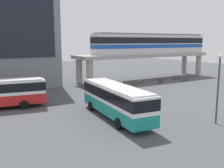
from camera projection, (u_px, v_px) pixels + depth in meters
ground_plane at (91, 96)px, 35.05m from camera, size 120.00×120.00×0.00m
elevated_platform at (145, 58)px, 49.68m from camera, size 28.70×5.64×4.99m
train at (153, 43)px, 50.16m from camera, size 25.95×2.96×3.84m
bus_main at (116, 98)px, 24.67m from camera, size 3.82×11.26×3.22m
bicycle_silver at (139, 82)px, 44.16m from camera, size 1.77×0.41×1.04m
bicycle_black at (161, 81)px, 45.29m from camera, size 1.66×0.78×1.04m
bicycle_red at (176, 78)px, 49.60m from camera, size 1.79×0.19×1.04m
bicycle_blue at (186, 79)px, 47.71m from camera, size 1.79×0.10×1.04m
bicycle_brown at (130, 86)px, 40.63m from camera, size 1.79×0.14×1.04m
pedestrian_by_bike_rack at (122, 88)px, 36.26m from camera, size 0.33×0.44×1.79m
lamp_post at (218, 83)px, 22.68m from camera, size 0.36×0.36×6.28m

